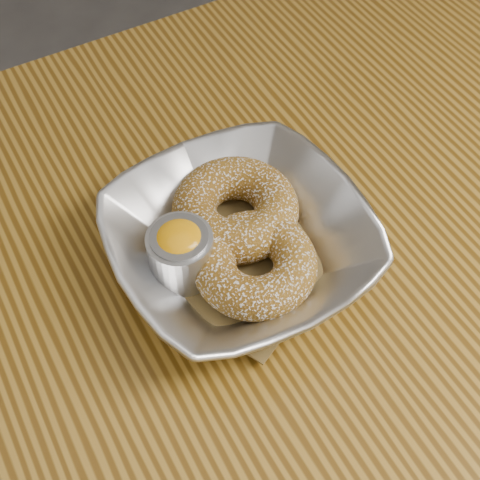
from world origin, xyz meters
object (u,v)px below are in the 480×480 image
donut_back (235,209)px  donut_front (255,264)px  ramekin (181,252)px  table (244,382)px  serving_bowl (240,243)px

donut_back → donut_front: 0.06m
ramekin → table: bearing=-73.3°
table → donut_back: 0.16m
serving_bowl → donut_back: size_ratio=1.95×
donut_back → ramekin: size_ratio=1.98×
serving_bowl → table: bearing=-115.7°
donut_back → ramekin: ramekin is taller
table → donut_back: bearing=65.4°
donut_back → donut_front: size_ratio=1.07×
table → donut_front: (0.03, 0.03, 0.13)m
serving_bowl → donut_back: (0.01, 0.03, 0.00)m
serving_bowl → donut_back: 0.03m
serving_bowl → donut_back: bearing=67.5°
table → ramekin: 0.15m
serving_bowl → ramekin: bearing=169.7°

